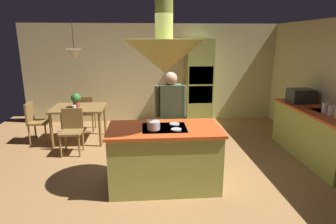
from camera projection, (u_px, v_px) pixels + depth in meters
ground at (164, 179)px, 4.57m from camera, size 8.16×8.16×0.00m
wall_back at (155, 73)px, 7.58m from camera, size 6.80×0.10×2.55m
kitchen_island at (164, 157)px, 4.26m from camera, size 1.65×0.89×0.94m
counter_run_right at (316, 134)px, 5.24m from camera, size 0.73×2.17×0.92m
oven_tower at (199, 82)px, 7.31m from camera, size 0.66×0.62×2.17m
dining_table at (79, 111)px, 6.10m from camera, size 1.10×0.88×0.76m
person_at_island at (171, 113)px, 4.84m from camera, size 0.53×0.22×1.65m
range_hood at (164, 54)px, 3.88m from camera, size 1.10×1.10×1.00m
pendant_light_over_table at (74, 54)px, 5.80m from camera, size 0.32×0.32×0.82m
chair_facing_island at (72, 128)px, 5.50m from camera, size 0.40×0.40×0.87m
chair_by_back_wall at (86, 111)px, 6.78m from camera, size 0.40×0.40×0.87m
chair_at_corner at (35, 119)px, 6.07m from camera, size 0.40×0.40×0.87m
potted_plant_on_table at (76, 99)px, 6.01m from camera, size 0.20×0.20×0.30m
cup_on_table at (74, 107)px, 5.85m from camera, size 0.07×0.07×0.09m
canister_sugar at (332, 111)px, 4.77m from camera, size 0.11×0.11×0.17m
canister_tea at (325, 108)px, 4.94m from camera, size 0.11×0.11×0.18m
microwave_on_counter at (301, 96)px, 5.71m from camera, size 0.46×0.36×0.28m
cooking_pot_on_cooktop at (154, 125)px, 3.98m from camera, size 0.18×0.18×0.12m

